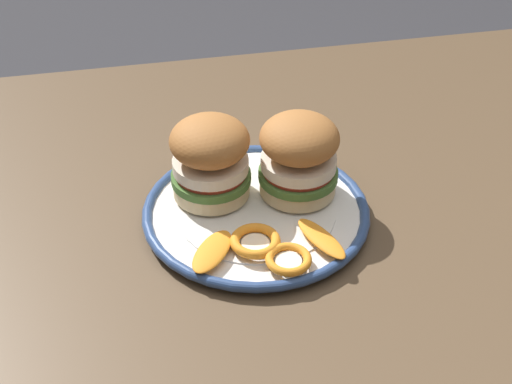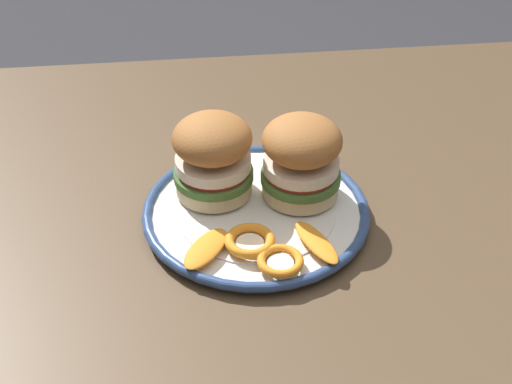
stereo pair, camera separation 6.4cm
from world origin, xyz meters
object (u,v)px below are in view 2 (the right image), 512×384
at_px(dining_table, 313,289).
at_px(sandwich_half_left, 213,155).
at_px(sandwich_half_right, 301,157).
at_px(dinner_plate, 256,213).

relative_size(dining_table, sandwich_half_left, 12.32).
bearing_deg(sandwich_half_right, dining_table, 104.92).
xyz_separation_m(sandwich_half_left, sandwich_half_right, (-0.10, 0.02, 0.00)).
bearing_deg(dinner_plate, sandwich_half_left, -39.48).
distance_m(sandwich_half_left, sandwich_half_right, 0.10).
bearing_deg(sandwich_half_right, dinner_plate, 22.28).
relative_size(sandwich_half_left, sandwich_half_right, 0.98).
bearing_deg(dinner_plate, dining_table, 159.37).
distance_m(dinner_plate, sandwich_half_left, 0.08).
bearing_deg(sandwich_half_left, dining_table, 150.89).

